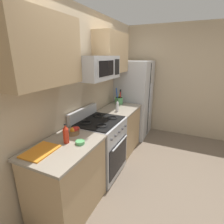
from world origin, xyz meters
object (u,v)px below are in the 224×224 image
at_px(prep_bowl, 80,142).
at_px(range_oven, 100,146).
at_px(refrigerator, 134,99).
at_px(utensil_crock, 119,100).
at_px(cutting_board, 41,151).
at_px(bottle_vinegar, 117,106).
at_px(microwave, 96,68).
at_px(apple_loose, 77,129).
at_px(fruit_basket, 73,131).
at_px(bottle_hot_sauce, 66,134).

bearing_deg(prep_bowl, range_oven, 11.37).
height_order(range_oven, refrigerator, refrigerator).
distance_m(utensil_crock, cutting_board, 2.18).
relative_size(utensil_crock, bottle_vinegar, 1.51).
relative_size(microwave, utensil_crock, 2.32).
xyz_separation_m(apple_loose, bottle_vinegar, (1.06, -0.14, 0.06)).
bearing_deg(fruit_basket, apple_loose, -7.58).
bearing_deg(apple_loose, fruit_basket, 172.42).
relative_size(microwave, cutting_board, 2.15).
relative_size(microwave, fruit_basket, 4.26).
bearing_deg(fruit_basket, prep_bowl, -128.14).
bearing_deg(cutting_board, bottle_vinegar, -6.52).
distance_m(apple_loose, bottle_vinegar, 1.07).
distance_m(bottle_vinegar, prep_bowl, 1.34).
distance_m(bottle_vinegar, bottle_hot_sauce, 1.37).
relative_size(fruit_basket, prep_bowl, 1.69).
bearing_deg(utensil_crock, bottle_vinegar, -160.52).
xyz_separation_m(range_oven, microwave, (-0.00, 0.03, 1.26)).
height_order(microwave, apple_loose, microwave).
bearing_deg(bottle_hot_sauce, prep_bowl, -76.25).
bearing_deg(range_oven, microwave, 90.00).
bearing_deg(utensil_crock, microwave, -174.64).
bearing_deg(refrigerator, microwave, 178.47).
height_order(refrigerator, bottle_vinegar, refrigerator).
height_order(microwave, fruit_basket, microwave).
height_order(refrigerator, utensil_crock, refrigerator).
relative_size(cutting_board, bottle_hot_sauce, 1.54).
bearing_deg(apple_loose, cutting_board, 175.11).
xyz_separation_m(apple_loose, prep_bowl, (-0.27, -0.23, -0.02)).
relative_size(range_oven, utensil_crock, 3.19).
bearing_deg(refrigerator, cutting_board, 176.84).
bearing_deg(bottle_hot_sauce, utensil_crock, 3.55).
distance_m(apple_loose, cutting_board, 0.59).
height_order(range_oven, microwave, microwave).
relative_size(microwave, prep_bowl, 7.21).
relative_size(range_oven, fruit_basket, 5.85).
xyz_separation_m(range_oven, utensil_crock, (1.12, 0.13, 0.52)).
relative_size(refrigerator, bottle_vinegar, 7.88).
distance_m(range_oven, apple_loose, 0.67).
height_order(apple_loose, bottle_hot_sauce, bottle_hot_sauce).
bearing_deg(bottle_vinegar, cutting_board, 173.48).
bearing_deg(apple_loose, bottle_hot_sauce, -167.27).
height_order(cutting_board, bottle_vinegar, bottle_vinegar).
distance_m(microwave, utensil_crock, 1.35).
relative_size(range_oven, cutting_board, 2.95).
bearing_deg(utensil_crock, range_oven, -173.20).
height_order(fruit_basket, prep_bowl, fruit_basket).
bearing_deg(utensil_crock, fruit_basket, -178.70).
bearing_deg(apple_loose, range_oven, -10.33).
distance_m(refrigerator, microwave, 1.91).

